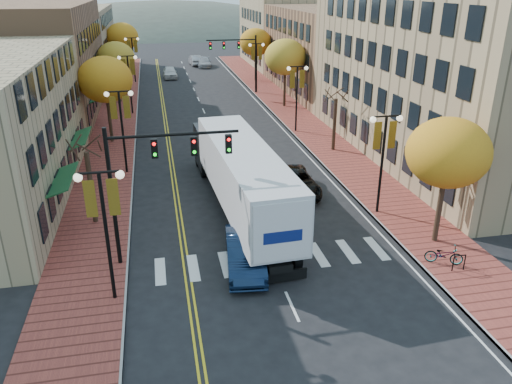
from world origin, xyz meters
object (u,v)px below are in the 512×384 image
navy_sedan (245,253)px  black_suv (295,182)px  bicycle (444,255)px  semi_truck (238,171)px

navy_sedan → black_suv: (4.95, 8.66, -0.08)m
navy_sedan → black_suv: size_ratio=0.93×
black_suv → bicycle: (4.61, -10.42, -0.13)m
bicycle → semi_truck: bearing=71.1°
semi_truck → bicycle: semi_truck is taller
navy_sedan → black_suv: 9.97m
navy_sedan → bicycle: 9.73m
black_suv → navy_sedan: bearing=-119.2°
semi_truck → bicycle: (8.73, -8.36, -1.98)m
navy_sedan → bicycle: bearing=-4.2°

